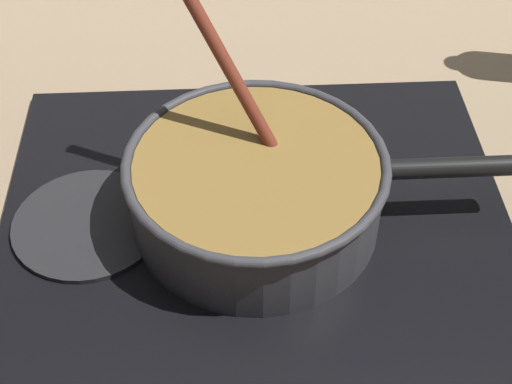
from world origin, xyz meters
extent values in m
cube|color=black|center=(0.07, 0.24, 0.01)|extent=(0.56, 0.48, 0.01)
torus|color=#592D0C|center=(0.07, 0.24, 0.02)|extent=(0.16, 0.16, 0.01)
cylinder|color=#262628|center=(-0.11, 0.24, 0.01)|extent=(0.16, 0.16, 0.01)
cylinder|color=#38383D|center=(0.07, 0.24, 0.05)|extent=(0.27, 0.27, 0.08)
cylinder|color=olive|center=(0.07, 0.24, 0.06)|extent=(0.26, 0.26, 0.08)
torus|color=#38383D|center=(0.07, 0.24, 0.10)|extent=(0.28, 0.28, 0.01)
cylinder|color=black|center=(0.28, 0.24, 0.08)|extent=(0.15, 0.02, 0.02)
cylinder|color=#E5CC7A|center=(0.06, 0.18, 0.09)|extent=(0.03, 0.03, 0.01)
cylinder|color=#E5CC7A|center=(0.08, 0.22, 0.09)|extent=(0.04, 0.04, 0.01)
cylinder|color=beige|center=(0.09, 0.27, 0.09)|extent=(0.03, 0.03, 0.01)
cylinder|color=#E5CC7A|center=(0.14, 0.30, 0.09)|extent=(0.04, 0.04, 0.01)
cylinder|color=#E5CC7A|center=(0.11, 0.34, 0.09)|extent=(0.03, 0.03, 0.01)
cylinder|color=#E5CC7A|center=(0.02, 0.21, 0.09)|extent=(0.03, 0.03, 0.01)
cylinder|color=#EDD88C|center=(0.02, 0.31, 0.09)|extent=(0.04, 0.04, 0.01)
cylinder|color=maroon|center=(0.05, 0.30, 0.18)|extent=(0.12, 0.09, 0.20)
cube|color=brown|center=(0.10, 0.27, 0.08)|extent=(0.05, 0.05, 0.01)
camera|label=1|loc=(0.04, -0.34, 0.63)|focal=54.00mm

